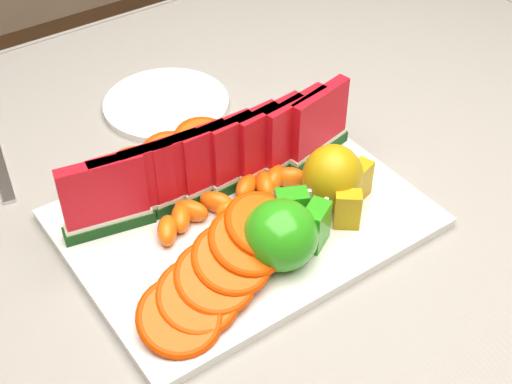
# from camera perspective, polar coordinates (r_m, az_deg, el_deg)

# --- Properties ---
(table) EXTENTS (1.40, 0.90, 0.75)m
(table) POSITION_cam_1_polar(r_m,az_deg,el_deg) (0.93, -4.53, -6.89)
(table) COLOR #4F3920
(table) RESTS_ON ground
(tablecloth) EXTENTS (1.53, 1.03, 0.20)m
(tablecloth) POSITION_cam_1_polar(r_m,az_deg,el_deg) (0.88, -4.74, -4.18)
(tablecloth) COLOR gray
(tablecloth) RESTS_ON table
(platter) EXTENTS (0.40, 0.30, 0.01)m
(platter) POSITION_cam_1_polar(r_m,az_deg,el_deg) (0.84, -1.05, -2.12)
(platter) COLOR silver
(platter) RESTS_ON tablecloth
(apple_cluster) EXTENTS (0.11, 0.09, 0.08)m
(apple_cluster) POSITION_cam_1_polar(r_m,az_deg,el_deg) (0.77, 2.30, -3.23)
(apple_cluster) COLOR #2A931B
(apple_cluster) RESTS_ON platter
(pear_cluster) EXTENTS (0.10, 0.10, 0.08)m
(pear_cluster) POSITION_cam_1_polar(r_m,az_deg,el_deg) (0.83, 6.35, 1.06)
(pear_cluster) COLOR #987515
(pear_cluster) RESTS_ON platter
(side_plate) EXTENTS (0.22, 0.22, 0.01)m
(side_plate) POSITION_cam_1_polar(r_m,az_deg,el_deg) (1.04, -7.19, 7.02)
(side_plate) COLOR silver
(side_plate) RESTS_ON tablecloth
(watermelon_row) EXTENTS (0.39, 0.07, 0.10)m
(watermelon_row) POSITION_cam_1_polar(r_m,az_deg,el_deg) (0.84, -3.04, 2.55)
(watermelon_row) COLOR #123F18
(watermelon_row) RESTS_ON platter
(orange_fan_front) EXTENTS (0.24, 0.15, 0.06)m
(orange_fan_front) POSITION_cam_1_polar(r_m,az_deg,el_deg) (0.74, -2.63, -6.15)
(orange_fan_front) COLOR #F92103
(orange_fan_front) RESTS_ON platter
(orange_fan_back) EXTENTS (0.24, 0.10, 0.04)m
(orange_fan_back) POSITION_cam_1_polar(r_m,az_deg,el_deg) (0.89, -7.93, 2.10)
(orange_fan_back) COLOR #F92103
(orange_fan_back) RESTS_ON platter
(tangerine_segments) EXTENTS (0.21, 0.07, 0.03)m
(tangerine_segments) POSITION_cam_1_polar(r_m,az_deg,el_deg) (0.84, -2.05, -0.59)
(tangerine_segments) COLOR red
(tangerine_segments) RESTS_ON platter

